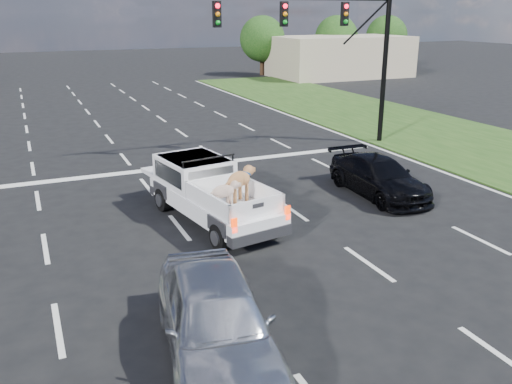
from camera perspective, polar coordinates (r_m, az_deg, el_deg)
ground at (r=12.40m, az=5.02°, el=-8.94°), size 160.00×160.00×0.00m
road_markings at (r=17.97m, az=-4.93°, el=-0.06°), size 17.75×60.00×0.01m
traffic_signal at (r=23.74m, az=8.77°, el=15.91°), size 9.11×0.31×7.00m
building_right at (r=51.64m, az=8.81°, el=13.92°), size 12.00×7.00×3.60m
tree_far_d at (r=52.25m, az=0.67°, el=15.81°), size 4.20×4.20×5.40m
tree_far_e at (r=56.00m, az=8.45°, el=15.80°), size 4.20×4.20×5.40m
tree_far_f at (r=59.37m, az=13.58°, el=15.64°), size 4.20×4.20×5.40m
pickup_truck at (r=15.36m, az=-4.86°, el=0.07°), size 2.58×5.16×1.85m
silver_sedan at (r=9.41m, az=-4.21°, el=-13.26°), size 2.48×4.66×1.51m
black_coupe at (r=17.98m, az=12.78°, el=1.58°), size 1.82×4.28×1.23m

